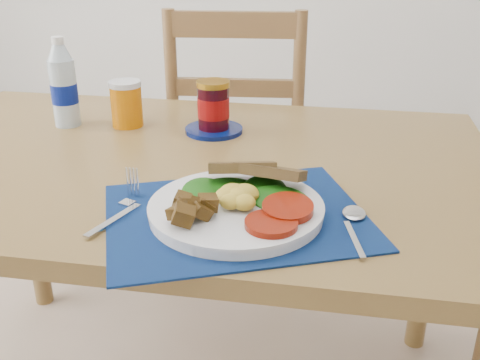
% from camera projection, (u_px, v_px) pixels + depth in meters
% --- Properties ---
extents(table, '(1.40, 0.90, 0.75)m').
position_uv_depth(table, '(180.00, 191.00, 1.29)').
color(table, brown).
rests_on(table, ground).
extents(chair_far, '(0.49, 0.47, 1.22)m').
position_uv_depth(chair_far, '(238.00, 125.00, 1.91)').
color(chair_far, brown).
rests_on(chair_far, ground).
extents(placemat, '(0.55, 0.50, 0.00)m').
position_uv_depth(placemat, '(236.00, 216.00, 0.99)').
color(placemat, black).
rests_on(placemat, table).
extents(breakfast_plate, '(0.31, 0.31, 0.07)m').
position_uv_depth(breakfast_plate, '(232.00, 205.00, 0.98)').
color(breakfast_plate, silver).
rests_on(breakfast_plate, placemat).
extents(fork, '(0.06, 0.19, 0.00)m').
position_uv_depth(fork, '(122.00, 209.00, 1.01)').
color(fork, '#B2B5BA').
rests_on(fork, placemat).
extents(spoon, '(0.04, 0.18, 0.01)m').
position_uv_depth(spoon, '(354.00, 222.00, 0.96)').
color(spoon, '#B2B5BA').
rests_on(spoon, placemat).
extents(water_bottle, '(0.07, 0.07, 0.23)m').
position_uv_depth(water_bottle, '(64.00, 87.00, 1.42)').
color(water_bottle, '#ADBFCC').
rests_on(water_bottle, table).
extents(juice_glass, '(0.08, 0.08, 0.11)m').
position_uv_depth(juice_glass, '(127.00, 105.00, 1.43)').
color(juice_glass, '#CC6B05').
rests_on(juice_glass, table).
extents(jam_on_saucer, '(0.14, 0.14, 0.13)m').
position_uv_depth(jam_on_saucer, '(214.00, 110.00, 1.39)').
color(jam_on_saucer, '#051250').
rests_on(jam_on_saucer, table).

